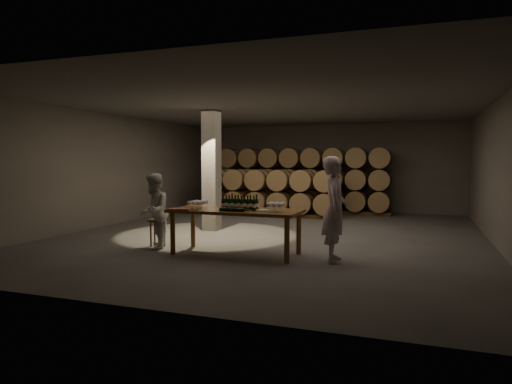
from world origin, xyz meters
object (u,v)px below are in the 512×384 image
(person_woman, at_px, (154,211))
(stool, at_px, (155,224))
(bottle_cluster, at_px, (240,204))
(plate, at_px, (263,210))
(person_man, at_px, (334,209))
(tasting_table, at_px, (236,215))
(notebook_near, at_px, (184,209))

(person_woman, bearing_deg, stool, -176.45)
(bottle_cluster, relative_size, plate, 2.65)
(person_woman, bearing_deg, person_man, 66.93)
(person_man, xyz_separation_m, person_woman, (-3.80, -0.07, -0.17))
(bottle_cluster, xyz_separation_m, plate, (0.48, -0.01, -0.10))
(tasting_table, relative_size, notebook_near, 9.32)
(plate, xyz_separation_m, notebook_near, (-1.49, -0.42, 0.01))
(stool, distance_m, person_man, 3.96)
(notebook_near, relative_size, person_woman, 0.17)
(stool, bearing_deg, plate, -4.50)
(plate, xyz_separation_m, person_woman, (-2.42, -0.03, -0.11))
(stool, xyz_separation_m, person_woman, (0.12, -0.23, 0.32))
(tasting_table, height_order, person_man, person_man)
(notebook_near, bearing_deg, tasting_table, 18.61)
(stool, height_order, person_woman, person_woman)
(plate, height_order, stool, plate)
(tasting_table, xyz_separation_m, person_woman, (-1.84, -0.06, 0.00))
(tasting_table, relative_size, bottle_cluster, 3.57)
(tasting_table, height_order, notebook_near, notebook_near)
(bottle_cluster, relative_size, person_man, 0.37)
(notebook_near, xyz_separation_m, stool, (-1.05, 0.62, -0.43))
(plate, relative_size, stool, 0.47)
(person_man, bearing_deg, stool, 76.92)
(notebook_near, relative_size, person_man, 0.14)
(notebook_near, bearing_deg, person_man, 1.53)
(bottle_cluster, bearing_deg, stool, 174.69)
(bottle_cluster, relative_size, person_woman, 0.45)
(tasting_table, relative_size, person_woman, 1.62)
(person_man, distance_m, person_woman, 3.81)
(plate, xyz_separation_m, person_man, (1.39, 0.04, 0.07))
(notebook_near, height_order, stool, notebook_near)
(bottle_cluster, bearing_deg, plate, -1.02)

